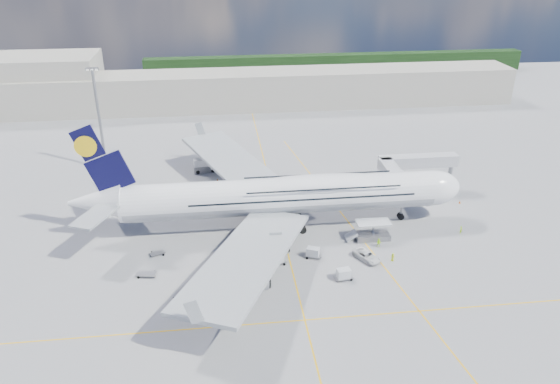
{
  "coord_description": "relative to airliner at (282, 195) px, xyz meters",
  "views": [
    {
      "loc": [
        -11.92,
        -86.14,
        53.59
      ],
      "look_at": [
        -0.42,
        8.0,
        8.6
      ],
      "focal_mm": 35.0,
      "sensor_mm": 36.0,
      "label": 1
    }
  ],
  "objects": [
    {
      "name": "cone_nose",
      "position": [
        40.05,
        5.48,
        -6.6
      ],
      "size": [
        0.44,
        0.44,
        0.56
      ],
      "color": "#E3600B",
      "rests_on": "ground"
    },
    {
      "name": "dolly_row_c",
      "position": [
        -2.71,
        -13.87,
        -5.79
      ],
      "size": [
        3.56,
        2.76,
        2.0
      ],
      "rotation": [
        0.0,
        0.0,
        0.39
      ],
      "color": "gray",
      "rests_on": "ground"
    },
    {
      "name": "crew_tug",
      "position": [
        -7.64,
        -16.79,
        -5.91
      ],
      "size": [
        1.35,
        0.92,
        1.92
      ],
      "primitive_type": "imported",
      "rotation": [
        0.0,
        0.0,
        0.18
      ],
      "color": "#AFF71A",
      "rests_on": "ground"
    },
    {
      "name": "catering_truck_inner",
      "position": [
        -1.13,
        10.86,
        -5.09
      ],
      "size": [
        6.37,
        2.63,
        3.77
      ],
      "rotation": [
        0.0,
        0.0,
        -0.05
      ],
      "color": "gray",
      "rests_on": "ground"
    },
    {
      "name": "cone_tail",
      "position": [
        -40.43,
        6.19,
        -6.59
      ],
      "size": [
        0.45,
        0.45,
        0.57
      ],
      "color": "#E3600B",
      "rests_on": "ground"
    },
    {
      "name": "terminal",
      "position": [
        -0.26,
        85.0,
        -0.87
      ],
      "size": [
        180.0,
        16.0,
        12.0
      ],
      "primitive_type": "cube",
      "color": "#B2AD9E",
      "rests_on": "ground"
    },
    {
      "name": "crew_van",
      "position": [
        18.2,
        -15.42,
        -6.08
      ],
      "size": [
        0.9,
        0.9,
        1.58
      ],
      "primitive_type": "imported",
      "rotation": [
        0.0,
        0.0,
        2.34
      ],
      "color": "#E2F71A",
      "rests_on": "ground"
    },
    {
      "name": "light_mast",
      "position": [
        -40.26,
        35.0,
        6.34
      ],
      "size": [
        3.0,
        0.7,
        25.5
      ],
      "color": "gray",
      "rests_on": "ground"
    },
    {
      "name": "taxi_line_cross",
      "position": [
        -0.26,
        -30.0,
        -6.86
      ],
      "size": [
        120.0,
        0.25,
        0.01
      ],
      "primitive_type": "cube",
      "color": "#F4B30C",
      "rests_on": "ground"
    },
    {
      "name": "crew_nose",
      "position": [
        34.6,
        -7.37,
        -6.06
      ],
      "size": [
        0.71,
        0.67,
        1.62
      ],
      "primitive_type": "imported",
      "rotation": [
        0.0,
        0.0,
        0.66
      ],
      "color": "#B4F119",
      "rests_on": "ground"
    },
    {
      "name": "ground",
      "position": [
        -0.26,
        -10.0,
        -6.87
      ],
      "size": [
        300.0,
        300.0,
        0.0
      ],
      "primitive_type": "plane",
      "color": "gray",
      "rests_on": "ground"
    },
    {
      "name": "dolly_back",
      "position": [
        -24.21,
        -8.04,
        -6.55
      ],
      "size": [
        3.13,
        2.5,
        0.41
      ],
      "rotation": [
        0.0,
        0.0,
        0.43
      ],
      "color": "gray",
      "rests_on": "ground"
    },
    {
      "name": "dolly_nose_near",
      "position": [
        4.12,
        -12.38,
        -5.84
      ],
      "size": [
        3.41,
        2.68,
        1.91
      ],
      "rotation": [
        0.0,
        0.0,
        -0.41
      ],
      "color": "gray",
      "rests_on": "ground"
    },
    {
      "name": "taxi_line_diag",
      "position": [
        13.74,
        -0.0,
        -6.86
      ],
      "size": [
        14.16,
        99.06,
        0.01
      ],
      "primitive_type": "cube",
      "rotation": [
        0.0,
        0.0,
        0.14
      ],
      "color": "#F4B30C",
      "rests_on": "ground"
    },
    {
      "name": "cone_wing_left_inner",
      "position": [
        -2.65,
        15.7,
        -6.63
      ],
      "size": [
        0.38,
        0.38,
        0.49
      ],
      "color": "#E3600B",
      "rests_on": "ground"
    },
    {
      "name": "crew_wing",
      "position": [
        -11.03,
        -15.56,
        -6.03
      ],
      "size": [
        0.67,
        1.06,
        1.68
      ],
      "primitive_type": "imported",
      "rotation": [
        0.0,
        0.0,
        1.29
      ],
      "color": "#B9E418",
      "rests_on": "ground"
    },
    {
      "name": "hangar",
      "position": [
        -70.26,
        90.0,
        2.13
      ],
      "size": [
        40.0,
        22.0,
        18.0
      ],
      "primitive_type": "cube",
      "color": "#B2AD9E",
      "rests_on": "ground"
    },
    {
      "name": "catering_truck_outer",
      "position": [
        -15.58,
        29.98,
        -5.28
      ],
      "size": [
        5.9,
        2.75,
        3.41
      ],
      "rotation": [
        0.0,
        0.0,
        0.13
      ],
      "color": "gray",
      "rests_on": "ground"
    },
    {
      "name": "cone_wing_right_outer",
      "position": [
        -6.14,
        -18.89,
        -6.6
      ],
      "size": [
        0.44,
        0.44,
        0.56
      ],
      "color": "#E3600B",
      "rests_on": "ground"
    },
    {
      "name": "dolly_row_a",
      "position": [
        -25.54,
        -14.81,
        -6.49
      ],
      "size": [
        3.57,
        2.33,
        0.48
      ],
      "rotation": [
        0.0,
        0.0,
        -0.18
      ],
      "color": "gray",
      "rests_on": "ground"
    },
    {
      "name": "crew_loader",
      "position": [
        17.08,
        -10.38,
        -5.97
      ],
      "size": [
        1.08,
        1.0,
        1.79
      ],
      "primitive_type": "imported",
      "rotation": [
        0.0,
        0.0,
        -0.48
      ],
      "color": "#B6FE1A",
      "rests_on": "ground"
    },
    {
      "name": "cone_wing_left_outer",
      "position": [
        -12.62,
        24.1,
        -6.62
      ],
      "size": [
        0.41,
        0.41,
        0.52
      ],
      "color": "#E3600B",
      "rests_on": "ground"
    },
    {
      "name": "service_van",
      "position": [
        13.66,
        -14.45,
        -6.09
      ],
      "size": [
        4.97,
        6.16,
        1.56
      ],
      "primitive_type": "imported",
      "rotation": [
        0.0,
        0.0,
        0.5
      ],
      "color": "silver",
      "rests_on": "ground"
    },
    {
      "name": "tree_line",
      "position": [
        39.74,
        130.0,
        -2.87
      ],
      "size": [
        160.0,
        6.0,
        8.0
      ],
      "primitive_type": "cube",
      "color": "#193814",
      "rests_on": "ground"
    },
    {
      "name": "cone_wing_right_inner",
      "position": [
        -8.52,
        -9.74,
        -6.63
      ],
      "size": [
        0.39,
        0.39,
        0.5
      ],
      "color": "#E3600B",
      "rests_on": "ground"
    },
    {
      "name": "cargo_loader",
      "position": [
        16.56,
        -7.11,
        -5.62
      ],
      "size": [
        8.53,
        3.2,
        3.67
      ],
      "color": "silver",
      "rests_on": "ground"
    },
    {
      "name": "airliner",
      "position": [
        0.0,
        0.0,
        0.0
      ],
      "size": [
        77.26,
        79.15,
        23.71
      ],
      "color": "white",
      "rests_on": "ground"
    },
    {
      "name": "jet_bridge",
      "position": [
        29.55,
        10.94,
        -0.02
      ],
      "size": [
        18.8,
        12.1,
        8.5
      ],
      "color": "#B7B7BC",
      "rests_on": "ground"
    },
    {
      "name": "dolly_row_b",
      "position": [
        -18.75,
        -21.89,
        -6.48
      ],
      "size": [
        3.79,
        2.77,
        0.5
      ],
      "rotation": [
        0.0,
        0.0,
        -0.31
      ],
      "color": "gray",
      "rests_on": "ground"
    },
    {
      "name": "dolly_nose_far",
      "position": [
        8.07,
        -19.98,
        -5.81
      ],
      "size": [
        3.33,
        2.1,
        1.98
      ],
      "rotation": [
        0.0,
        0.0,
        0.15
      ],
      "color": "gray",
      "rests_on": "ground"
    },
    {
      "name": "baggage_tug",
      "position": [
        -4.51,
        -11.4,
        -6.21
      ],
      "size": [
        2.59,
        1.67,
        1.49
      ],
      "rotation": [
        0.0,
        0.0,
        -0.25
      ],
      "color": "silver",
      "rests_on": "ground"
    },
    {
      "name": "taxi_line_main",
      "position": [
        -0.26,
        -10.0,
        -6.86
      ],
      "size": [
        0.25,
        220.0,
        0.01
      ],
      "primitive_type": "cube",
      "color": "#F4B30C",
      "rests_on": "ground"
    }
  ]
}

